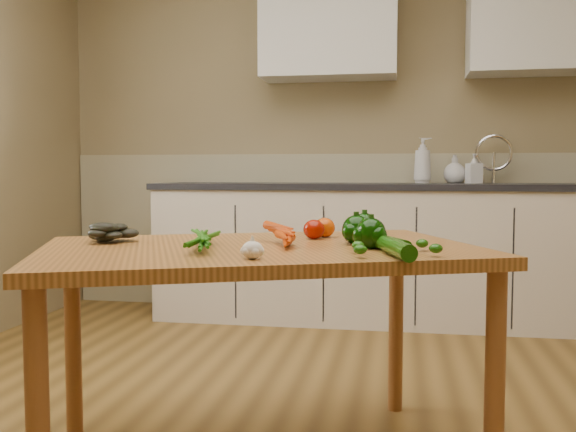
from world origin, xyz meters
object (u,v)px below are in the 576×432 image
(pepper_b, at_px, (364,227))
(leafy_greens, at_px, (119,228))
(table, at_px, (260,271))
(zucchini_b, at_px, (398,249))
(soap_bottle_a, at_px, (423,160))
(zucchini_a, at_px, (390,244))
(soap_bottle_b, at_px, (474,169))
(carrot_bunch, at_px, (257,236))
(garlic_bulb, at_px, (252,250))
(pepper_c, at_px, (371,234))
(tomato_a, at_px, (314,229))
(pepper_a, at_px, (356,230))
(soap_bottle_c, at_px, (455,169))
(tomato_b, at_px, (324,228))
(tomato_c, at_px, (367,229))

(pepper_b, bearing_deg, leafy_greens, -168.27)
(table, height_order, zucchini_b, zucchini_b)
(soap_bottle_a, height_order, zucchini_a, soap_bottle_a)
(soap_bottle_b, relative_size, carrot_bunch, 0.75)
(garlic_bulb, distance_m, zucchini_b, 0.41)
(garlic_bulb, relative_size, pepper_b, 0.62)
(pepper_c, height_order, tomato_a, pepper_c)
(pepper_a, xyz_separation_m, zucchini_a, (0.12, -0.20, -0.02))
(table, relative_size, pepper_a, 16.97)
(pepper_a, bearing_deg, zucchini_a, -59.68)
(soap_bottle_a, bearing_deg, pepper_b, 165.52)
(table, distance_m, zucchini_a, 0.45)
(soap_bottle_c, relative_size, pepper_a, 1.96)
(tomato_a, bearing_deg, tomato_b, 68.10)
(leafy_greens, xyz_separation_m, zucchini_a, (0.92, -0.13, -0.03))
(tomato_c, xyz_separation_m, zucchini_b, (0.11, -0.52, -0.01))
(soap_bottle_a, distance_m, pepper_c, 2.30)
(zucchini_b, bearing_deg, soap_bottle_c, 82.09)
(leafy_greens, distance_m, tomato_b, 0.73)
(soap_bottle_c, bearing_deg, pepper_b, -91.48)
(garlic_bulb, relative_size, tomato_a, 0.78)
(soap_bottle_a, distance_m, leafy_greens, 2.49)
(soap_bottle_c, bearing_deg, pepper_a, -91.46)
(carrot_bunch, distance_m, tomato_b, 0.37)
(zucchini_a, bearing_deg, pepper_c, 126.70)
(leafy_greens, distance_m, zucchini_a, 0.93)
(table, distance_m, tomato_a, 0.30)
(soap_bottle_c, distance_m, tomato_a, 2.21)
(tomato_a, bearing_deg, pepper_b, -9.63)
(soap_bottle_b, distance_m, zucchini_b, 2.54)
(pepper_b, distance_m, zucchini_b, 0.43)
(soap_bottle_a, height_order, tomato_a, soap_bottle_a)
(leafy_greens, bearing_deg, garlic_bulb, -32.38)
(table, bearing_deg, zucchini_b, -48.21)
(tomato_c, bearing_deg, soap_bottle_b, 73.39)
(tomato_a, bearing_deg, table, -122.47)
(zucchini_b, bearing_deg, table, 154.03)
(leafy_greens, height_order, tomato_b, leafy_greens)
(leafy_greens, height_order, pepper_b, leafy_greens)
(pepper_c, height_order, zucchini_b, pepper_c)
(garlic_bulb, height_order, pepper_c, pepper_c)
(carrot_bunch, xyz_separation_m, garlic_bulb, (0.06, -0.30, -0.01))
(tomato_c, relative_size, zucchini_a, 0.36)
(table, relative_size, tomato_b, 20.65)
(leafy_greens, distance_m, tomato_c, 0.87)
(leafy_greens, distance_m, zucchini_b, 0.97)
(leafy_greens, bearing_deg, tomato_a, 17.37)
(leafy_greens, xyz_separation_m, pepper_c, (0.86, -0.05, -0.00))
(leafy_greens, relative_size, tomato_c, 2.66)
(soap_bottle_c, xyz_separation_m, pepper_b, (-0.47, -2.13, -0.21))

